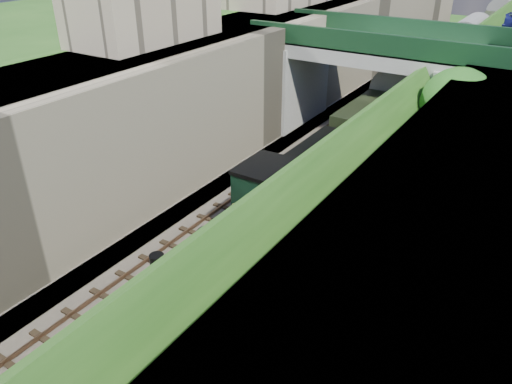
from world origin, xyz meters
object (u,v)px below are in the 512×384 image
object	(u,v)px
road_bridge	(393,80)
tree	(460,107)
tender	(322,180)
locomotive	(235,249)

from	to	relation	value
road_bridge	tree	size ratio (longest dim) A/B	2.42
tender	road_bridge	bearing A→B (deg)	91.44
tree	locomotive	distance (m)	13.60
road_bridge	tree	world-z (taller)	road_bridge
road_bridge	locomotive	xyz separation A→B (m)	(0.26, -17.51, -2.18)
tree	tender	bearing A→B (deg)	-132.81
road_bridge	tree	distance (m)	7.12
locomotive	tender	world-z (taller)	locomotive
tree	tender	size ratio (longest dim) A/B	1.10
tree	tender	world-z (taller)	tree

